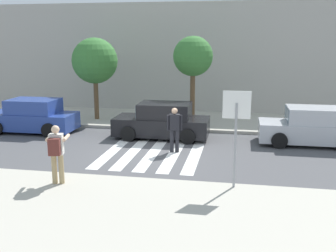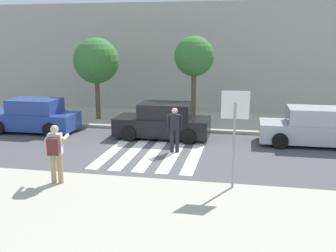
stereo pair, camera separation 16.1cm
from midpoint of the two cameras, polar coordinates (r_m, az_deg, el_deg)
ground_plane at (r=15.12m, az=-2.41°, el=-3.82°), size 120.00×120.00×0.00m
sidewalk_near at (r=9.54m, az=-10.95°, el=-13.66°), size 60.00×6.00×0.14m
sidewalk_far at (r=20.83m, az=1.26°, el=0.91°), size 60.00×4.80×0.14m
building_facade_far at (r=24.78m, az=2.95°, el=9.94°), size 56.00×4.00×6.31m
crosswalk_stripe_0 at (r=15.72m, az=-7.95°, el=-3.28°), size 0.44×5.20×0.01m
crosswalk_stripe_1 at (r=15.49m, az=-5.14°, el=-3.44°), size 0.44×5.20×0.01m
crosswalk_stripe_2 at (r=15.30m, az=-2.24°, el=-3.60°), size 0.44×5.20×0.01m
crosswalk_stripe_3 at (r=15.15m, az=0.72°, el=-3.76°), size 0.44×5.20×0.01m
crosswalk_stripe_4 at (r=15.04m, az=3.73°, el=-3.91°), size 0.44×5.20×0.01m
stop_sign at (r=10.88m, az=9.46°, el=1.17°), size 0.76×0.08×2.74m
photographer_with_backpack at (r=11.66m, az=-16.28°, el=-3.30°), size 0.69×0.92×1.72m
pedestrian_crossing at (r=14.88m, az=0.64°, el=-0.21°), size 0.57×0.30×1.72m
parked_car_blue at (r=19.33m, az=-19.32°, el=1.28°), size 4.10×1.92×1.55m
parked_car_black at (r=17.15m, az=-1.07°, el=0.64°), size 4.10×1.92×1.55m
parked_car_silver at (r=17.05m, az=19.83°, el=-0.17°), size 4.10×1.92×1.55m
street_tree_west at (r=20.72m, az=-10.80°, el=9.24°), size 2.34×2.34×4.20m
street_tree_center at (r=19.09m, az=3.40°, el=9.96°), size 1.91×1.91×4.27m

